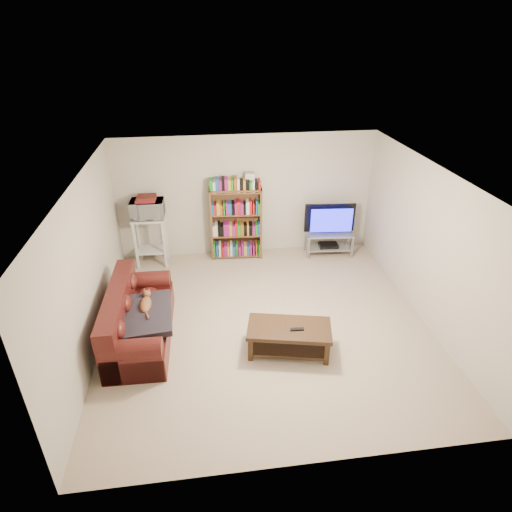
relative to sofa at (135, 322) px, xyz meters
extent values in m
plane|color=#C6AE93|center=(1.97, 0.10, -0.30)|extent=(5.00, 5.00, 0.00)
plane|color=white|center=(1.97, 0.10, 2.10)|extent=(5.00, 5.00, 0.00)
plane|color=beige|center=(1.97, 2.60, 0.90)|extent=(5.00, 0.00, 5.00)
plane|color=beige|center=(1.97, -2.40, 0.90)|extent=(5.00, 0.00, 5.00)
plane|color=beige|center=(-0.53, 0.10, 0.90)|extent=(0.00, 5.00, 5.00)
plane|color=beige|center=(4.47, 0.10, 0.90)|extent=(0.00, 5.00, 5.00)
cube|color=#471512|center=(0.08, 0.00, -0.11)|extent=(0.87, 1.96, 0.37)
cube|color=#471512|center=(-0.21, 0.00, 0.13)|extent=(0.30, 1.95, 0.81)
cube|color=#471512|center=(0.06, -0.85, -0.05)|extent=(0.80, 0.25, 0.49)
cube|color=#471512|center=(0.09, 0.85, -0.05)|extent=(0.80, 0.25, 0.49)
cube|color=#252029|center=(0.17, -0.14, 0.20)|extent=(0.81, 1.02, 0.18)
cube|color=#301E10|center=(2.19, -0.59, 0.10)|extent=(1.27, 0.83, 0.06)
cube|color=#301E10|center=(2.19, -0.59, -0.20)|extent=(1.14, 0.74, 0.03)
cube|color=#301E10|center=(1.63, -0.70, -0.12)|extent=(0.08, 0.08, 0.37)
cube|color=#301E10|center=(2.66, -0.93, -0.12)|extent=(0.08, 0.08, 0.37)
cube|color=#301E10|center=(1.73, -0.25, -0.12)|extent=(0.08, 0.08, 0.37)
cube|color=#301E10|center=(2.76, -0.47, -0.12)|extent=(0.08, 0.08, 0.37)
cube|color=black|center=(2.28, -0.66, 0.14)|extent=(0.20, 0.07, 0.02)
cube|color=#999EA3|center=(3.59, 2.23, 0.16)|extent=(0.97, 0.50, 0.03)
cube|color=#999EA3|center=(3.59, 2.23, -0.15)|extent=(0.92, 0.47, 0.02)
cube|color=gray|center=(3.14, 2.09, -0.06)|extent=(0.05, 0.05, 0.47)
cube|color=gray|center=(4.01, 2.02, -0.06)|extent=(0.05, 0.05, 0.47)
cube|color=gray|center=(3.17, 2.45, -0.06)|extent=(0.05, 0.05, 0.47)
cube|color=gray|center=(4.04, 2.38, -0.06)|extent=(0.05, 0.05, 0.47)
imported|color=black|center=(3.59, 2.23, 0.46)|extent=(1.02, 0.22, 0.58)
cube|color=black|center=(3.59, 2.23, -0.11)|extent=(0.40, 0.29, 0.06)
cube|color=brown|center=(1.25, 2.42, 0.42)|extent=(0.06, 0.31, 1.45)
cube|color=brown|center=(2.21, 2.35, 0.42)|extent=(0.06, 0.31, 1.45)
cube|color=brown|center=(1.73, 2.39, 1.13)|extent=(1.02, 0.38, 0.03)
cube|color=maroon|center=(1.51, 2.40, 1.18)|extent=(0.30, 0.24, 0.08)
cube|color=silver|center=(0.07, 2.31, 0.66)|extent=(0.63, 0.47, 0.04)
cube|color=silver|center=(0.07, 2.31, 0.00)|extent=(0.57, 0.43, 0.03)
cube|color=silver|center=(-0.20, 2.14, 0.17)|extent=(0.05, 0.05, 0.94)
cube|color=silver|center=(0.33, 2.11, 0.17)|extent=(0.05, 0.05, 0.94)
cube|color=silver|center=(-0.19, 2.50, 0.17)|extent=(0.05, 0.05, 0.94)
cube|color=silver|center=(0.35, 2.48, 0.17)|extent=(0.05, 0.05, 0.94)
imported|color=silver|center=(0.07, 2.31, 0.85)|extent=(0.62, 0.44, 0.33)
cube|color=maroon|center=(0.07, 2.31, 1.04)|extent=(0.37, 0.33, 0.05)
camera|label=1|loc=(1.09, -5.27, 3.87)|focal=30.00mm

